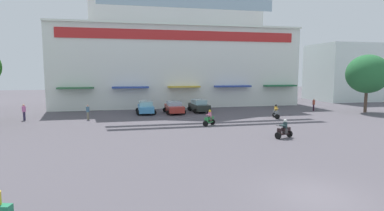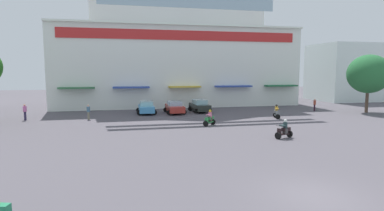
{
  "view_description": "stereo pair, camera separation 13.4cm",
  "coord_description": "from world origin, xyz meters",
  "views": [
    {
      "loc": [
        -7.57,
        -10.6,
        5.13
      ],
      "look_at": [
        -2.47,
        12.74,
        2.38
      ],
      "focal_mm": 28.53,
      "sensor_mm": 36.0,
      "label": 1
    },
    {
      "loc": [
        -7.44,
        -10.63,
        5.13
      ],
      "look_at": [
        -2.47,
        12.74,
        2.38
      ],
      "focal_mm": 28.53,
      "sensor_mm": 36.0,
      "label": 2
    }
  ],
  "objects": [
    {
      "name": "parked_car_0",
      "position": [
        -5.28,
        25.7,
        0.75
      ],
      "size": [
        2.33,
        3.91,
        1.48
      ],
      "color": "#4391CA",
      "rests_on": "ground"
    },
    {
      "name": "plaza_tree_1",
      "position": [
        21.22,
        21.21,
        4.71
      ],
      "size": [
        4.94,
        4.83,
        7.05
      ],
      "color": "brown",
      "rests_on": "ground"
    },
    {
      "name": "ground_plane",
      "position": [
        0.0,
        13.0,
        0.0
      ],
      "size": [
        128.0,
        128.0,
        0.0
      ],
      "primitive_type": "plane",
      "color": "#534E56"
    },
    {
      "name": "parked_car_2",
      "position": [
        1.3,
        25.92,
        0.77
      ],
      "size": [
        2.49,
        4.06,
        1.53
      ],
      "color": "#232925",
      "rests_on": "ground"
    },
    {
      "name": "pedestrian_1",
      "position": [
        15.79,
        23.73,
        0.9
      ],
      "size": [
        0.43,
        0.43,
        1.57
      ],
      "color": "black",
      "rests_on": "ground"
    },
    {
      "name": "scooter_rider_0",
      "position": [
        8.26,
        19.32,
        0.62
      ],
      "size": [
        0.85,
        1.44,
        1.49
      ],
      "color": "black",
      "rests_on": "ground"
    },
    {
      "name": "colonial_building",
      "position": [
        0.0,
        35.62,
        9.17
      ],
      "size": [
        34.6,
        15.45,
        20.58
      ],
      "color": "white",
      "rests_on": "ground"
    },
    {
      "name": "flank_building_right",
      "position": [
        30.48,
        35.57,
        4.78
      ],
      "size": [
        12.51,
        8.84,
        9.57
      ],
      "color": "silver",
      "rests_on": "ground"
    },
    {
      "name": "parked_car_1",
      "position": [
        -1.94,
        25.26,
        0.74
      ],
      "size": [
        2.43,
        4.12,
        1.44
      ],
      "color": "#AB3028",
      "rests_on": "ground"
    },
    {
      "name": "scooter_rider_5",
      "position": [
        4.18,
        10.23,
        0.59
      ],
      "size": [
        1.53,
        1.0,
        1.44
      ],
      "color": "black",
      "rests_on": "ground"
    },
    {
      "name": "pedestrian_2",
      "position": [
        -11.48,
        22.57,
        0.89
      ],
      "size": [
        0.48,
        0.48,
        1.57
      ],
      "color": "#75715A",
      "rests_on": "ground"
    },
    {
      "name": "scooter_rider_2",
      "position": [
        0.03,
        16.61,
        0.61
      ],
      "size": [
        1.37,
        1.3,
        1.48
      ],
      "color": "black",
      "rests_on": "ground"
    },
    {
      "name": "pedestrian_0",
      "position": [
        -17.89,
        23.59,
        0.96
      ],
      "size": [
        0.52,
        0.52,
        1.69
      ],
      "color": "#2C2543",
      "rests_on": "ground"
    }
  ]
}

